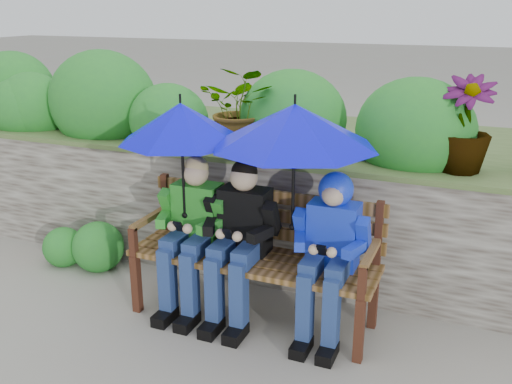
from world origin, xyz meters
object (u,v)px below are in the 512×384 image
at_px(umbrella_left, 181,122).
at_px(umbrella_right, 295,126).
at_px(park_bench, 256,247).
at_px(boy_middle, 239,234).
at_px(boy_left, 192,227).
at_px(boy_right, 330,243).

height_order(umbrella_left, umbrella_right, umbrella_right).
height_order(park_bench, umbrella_left, umbrella_left).
distance_m(park_bench, boy_middle, 0.17).
height_order(boy_left, umbrella_right, umbrella_right).
bearing_deg(boy_right, boy_middle, -178.63).
xyz_separation_m(park_bench, umbrella_right, (0.28, -0.05, 0.90)).
bearing_deg(umbrella_left, boy_middle, -0.95).
height_order(boy_left, boy_right, boy_left).
relative_size(park_bench, umbrella_right, 1.62).
bearing_deg(boy_middle, boy_left, 179.80).
height_order(boy_right, umbrella_right, umbrella_right).
bearing_deg(boy_middle, boy_right, 1.37).
distance_m(boy_right, umbrella_right, 0.79).
xyz_separation_m(park_bench, boy_middle, (-0.09, -0.08, 0.12)).
height_order(boy_right, umbrella_left, umbrella_left).
bearing_deg(boy_left, umbrella_right, 2.72).
xyz_separation_m(boy_right, umbrella_left, (-1.06, -0.01, 0.71)).
xyz_separation_m(umbrella_left, umbrella_right, (0.80, 0.03, 0.03)).
bearing_deg(park_bench, boy_middle, -136.96).
bearing_deg(umbrella_right, boy_left, -177.28).
relative_size(boy_middle, umbrella_right, 1.06).
bearing_deg(umbrella_left, park_bench, 8.44).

